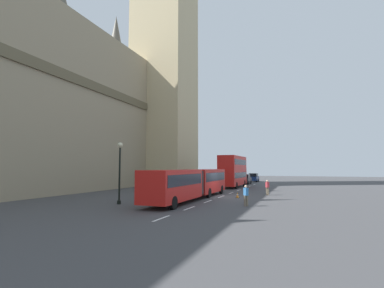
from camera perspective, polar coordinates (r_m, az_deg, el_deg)
name	(u,v)px	position (r m, az deg, el deg)	size (l,w,h in m)	color
ground_plane	(221,197)	(30.52, 5.87, -10.61)	(160.00, 160.00, 0.00)	#424244
lane_centre_marking	(231,193)	(35.08, 7.94, -9.82)	(39.00, 0.16, 0.01)	silver
articulated_bus	(192,181)	(27.71, -0.09, -7.61)	(16.34, 2.54, 2.90)	red
double_decker_bus	(233,170)	(45.10, 8.34, -5.26)	(9.78, 2.54, 4.90)	red
sedan_lead	(245,179)	(54.55, 10.71, -7.02)	(4.40, 1.86, 1.85)	black
sedan_trailing	(254,178)	(63.78, 12.42, -6.66)	(4.40, 1.86, 1.85)	navy
traffic_cone_west	(237,195)	(29.67, 9.21, -10.19)	(0.36, 0.36, 0.58)	black
traffic_cone_middle	(248,191)	(34.41, 11.24, -9.41)	(0.36, 0.36, 0.58)	black
street_lamp	(120,168)	(25.00, -14.46, -4.75)	(0.44, 0.44, 5.27)	black
pedestrian_near_cones	(246,195)	(23.40, 10.89, -10.08)	(0.45, 0.45, 1.69)	#726651
pedestrian_by_kerb	(267,187)	(33.28, 15.05, -8.41)	(0.47, 0.40, 1.69)	#726651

